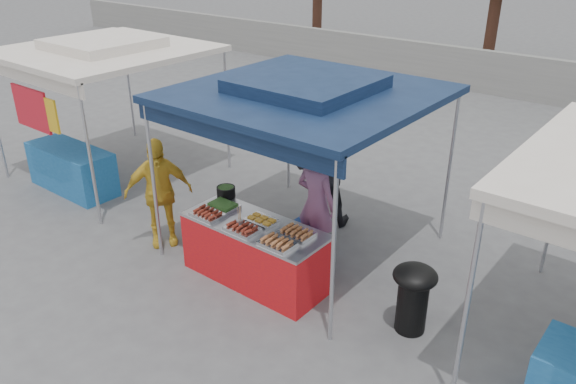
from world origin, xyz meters
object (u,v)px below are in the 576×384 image
Objects in this scene: wok_burner at (413,293)px; customer_person at (158,192)px; vendor_woman at (316,204)px; cooking_pot at (226,192)px; vendor_table at (255,252)px; helper_man at (323,169)px.

customer_person is (-3.89, -0.49, 0.32)m from wok_burner.
customer_person is at bearing -173.34° from wok_burner.
wok_burner is at bearing -47.39° from customer_person.
cooking_pot is at bearing 28.04° from vendor_woman.
vendor_table is at bearing -22.40° from cooking_pot.
cooking_pot is 1.03m from customer_person.
cooking_pot is at bearing 32.74° from helper_man.
wok_burner is 1.94m from vendor_woman.
vendor_table is at bearing -49.89° from customer_person.
vendor_table is 1.05m from cooking_pot.
vendor_table is 1.08m from vendor_woman.
customer_person is (-2.08, -1.07, -0.04)m from vendor_woman.
vendor_table is 2.28× the size of wok_burner.
vendor_table is 1.81m from customer_person.
vendor_woman is 2.34m from customer_person.
cooking_pot is 0.16× the size of customer_person.
helper_man reaches higher than customer_person.
helper_man reaches higher than vendor_woman.
vendor_woman is 1.05× the size of customer_person.
helper_man is (-0.26, 1.90, 0.51)m from vendor_table.
helper_man is 2.53m from customer_person.
customer_person is at bearing -175.28° from vendor_table.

